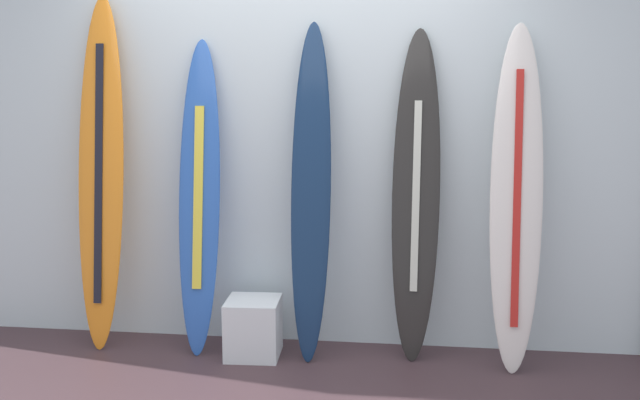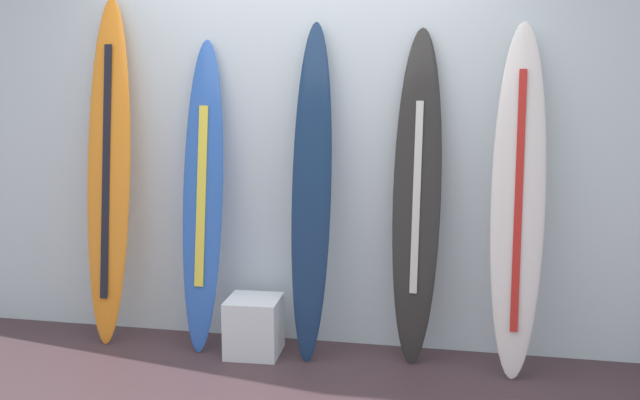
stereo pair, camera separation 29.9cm
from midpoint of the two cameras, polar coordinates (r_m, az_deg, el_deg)
name	(u,v)px [view 2 (the right image)]	position (r m, az deg, el deg)	size (l,w,h in m)	color
wall_back	(307,121)	(4.54, 0.83, 6.27)	(7.20, 0.20, 2.80)	silver
surfboard_sunset	(109,172)	(4.66, -14.62, 2.13)	(0.30, 0.35, 2.17)	orange
surfboard_cobalt	(203,196)	(4.45, -7.36, 0.30)	(0.26, 0.37, 1.90)	#2C5AB4
surfboard_navy	(311,192)	(4.26, 1.33, 0.62)	(0.24, 0.38, 2.00)	#142B4E
surfboard_charcoal	(417,200)	(4.26, 9.66, -0.02)	(0.29, 0.31, 1.96)	#272624
surfboard_ivory	(518,202)	(4.20, 17.36, -0.20)	(0.31, 0.40, 1.98)	silver
display_block_left	(254,326)	(4.45, -3.30, -9.93)	(0.33, 0.33, 0.35)	silver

